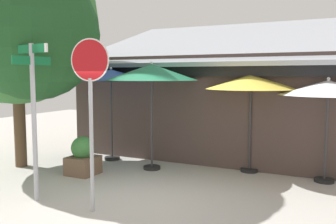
% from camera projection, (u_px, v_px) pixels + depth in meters
% --- Properties ---
extents(ground_plane, '(28.00, 28.00, 0.10)m').
position_uv_depth(ground_plane, '(136.00, 197.00, 7.46)').
color(ground_plane, '#ADA8A0').
extents(cafe_building, '(9.22, 5.88, 4.47)m').
position_uv_depth(cafe_building, '(234.00, 101.00, 12.05)').
color(cafe_building, '#473833').
rests_on(cafe_building, ground).
extents(street_sign_post, '(0.88, 0.82, 3.03)m').
position_uv_depth(street_sign_post, '(34.00, 106.00, 6.95)').
color(street_sign_post, '#A8AAB2').
rests_on(street_sign_post, ground).
extents(stop_sign, '(0.74, 0.12, 3.07)m').
position_uv_depth(stop_sign, '(90.00, 93.00, 6.35)').
color(stop_sign, '#A8AAB2').
rests_on(stop_sign, ground).
extents(patio_umbrella_royal_blue_left, '(2.39, 2.39, 2.67)m').
position_uv_depth(patio_umbrella_royal_blue_left, '(111.00, 76.00, 10.34)').
color(patio_umbrella_royal_blue_left, black).
rests_on(patio_umbrella_royal_blue_left, ground).
extents(patio_umbrella_forest_green_center, '(2.37, 2.37, 2.78)m').
position_uv_depth(patio_umbrella_forest_green_center, '(151.00, 73.00, 9.27)').
color(patio_umbrella_forest_green_center, black).
rests_on(patio_umbrella_forest_green_center, ground).
extents(patio_umbrella_mustard_right, '(2.27, 2.27, 2.52)m').
position_uv_depth(patio_umbrella_mustard_right, '(251.00, 83.00, 9.04)').
color(patio_umbrella_mustard_right, black).
rests_on(patio_umbrella_mustard_right, ground).
extents(patio_umbrella_ivory_far_right, '(2.16, 2.16, 2.39)m').
position_uv_depth(patio_umbrella_ivory_far_right, '(328.00, 89.00, 8.15)').
color(patio_umbrella_ivory_far_right, black).
rests_on(patio_umbrella_ivory_far_right, ground).
extents(shade_tree, '(4.83, 4.26, 5.93)m').
position_uv_depth(shade_tree, '(20.00, 25.00, 9.18)').
color(shade_tree, brown).
rests_on(shade_tree, ground).
extents(sidewalk_planter, '(0.67, 0.67, 0.94)m').
position_uv_depth(sidewalk_planter, '(83.00, 157.00, 8.97)').
color(sidewalk_planter, brown).
rests_on(sidewalk_planter, ground).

